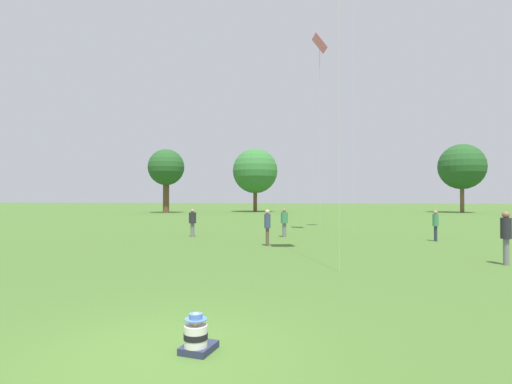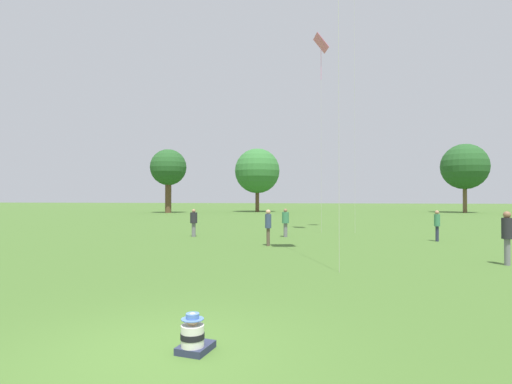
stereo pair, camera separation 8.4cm
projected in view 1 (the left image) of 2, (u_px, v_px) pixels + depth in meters
name	position (u px, v px, depth m)	size (l,w,h in m)	color
ground_plane	(161.00, 353.00, 5.62)	(300.00, 300.00, 0.00)	#426628
seated_toddler	(197.00, 337.00, 5.64)	(0.50, 0.57, 0.57)	#282D47
person_standing_0	(436.00, 223.00, 20.08)	(0.40, 0.40, 1.56)	#282D42
person_standing_1	(284.00, 220.00, 22.26)	(0.55, 0.55, 1.58)	slate
person_standing_2	(192.00, 221.00, 22.40)	(0.56, 0.56, 1.55)	slate
person_standing_4	(506.00, 233.00, 13.00)	(0.46, 0.46, 1.76)	slate
person_standing_5	(267.00, 224.00, 18.13)	(0.37, 0.37, 1.66)	brown
kite_0	(320.00, 48.00, 24.89)	(1.01, 1.31, 12.30)	pink
distant_tree_0	(255.00, 171.00, 61.45)	(6.90, 6.90, 9.77)	brown
distant_tree_1	(462.00, 167.00, 57.99)	(6.59, 6.59, 10.01)	brown
distant_tree_2	(166.00, 168.00, 57.51)	(5.21, 5.21, 9.19)	brown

